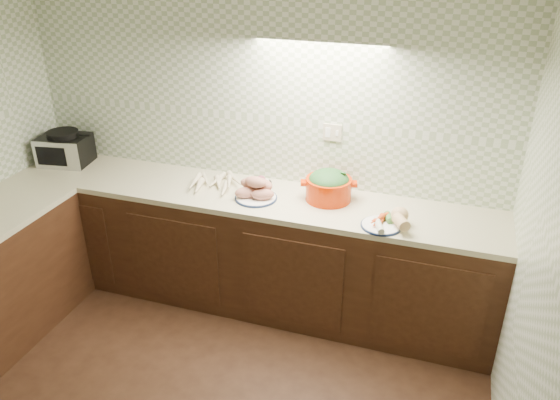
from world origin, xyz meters
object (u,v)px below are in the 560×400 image
(onion_bowl, at_px, (262,184))
(veg_plate, at_px, (390,219))
(dutch_oven, at_px, (329,185))
(parsnip_pile, at_px, (208,182))
(sweet_potato_plate, at_px, (256,190))
(toaster_oven, at_px, (65,148))

(onion_bowl, height_order, veg_plate, veg_plate)
(onion_bowl, bearing_deg, dutch_oven, -3.46)
(parsnip_pile, distance_m, veg_plate, 1.35)
(parsnip_pile, bearing_deg, dutch_oven, 4.47)
(parsnip_pile, distance_m, sweet_potato_plate, 0.41)
(parsnip_pile, height_order, onion_bowl, onion_bowl)
(toaster_oven, xyz_separation_m, sweet_potato_plate, (1.66, -0.12, -0.06))
(dutch_oven, bearing_deg, toaster_oven, 165.23)
(sweet_potato_plate, relative_size, dutch_oven, 0.76)
(parsnip_pile, bearing_deg, sweet_potato_plate, -10.04)
(parsnip_pile, height_order, dutch_oven, dutch_oven)
(toaster_oven, relative_size, veg_plate, 1.24)
(sweet_potato_plate, distance_m, dutch_oven, 0.50)
(toaster_oven, height_order, veg_plate, toaster_oven)
(dutch_oven, distance_m, veg_plate, 0.52)
(toaster_oven, distance_m, veg_plate, 2.62)
(toaster_oven, bearing_deg, sweet_potato_plate, -13.18)
(parsnip_pile, height_order, veg_plate, veg_plate)
(sweet_potato_plate, height_order, onion_bowl, sweet_potato_plate)
(sweet_potato_plate, height_order, veg_plate, sweet_potato_plate)
(toaster_oven, distance_m, parsnip_pile, 1.27)
(sweet_potato_plate, bearing_deg, toaster_oven, 175.92)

